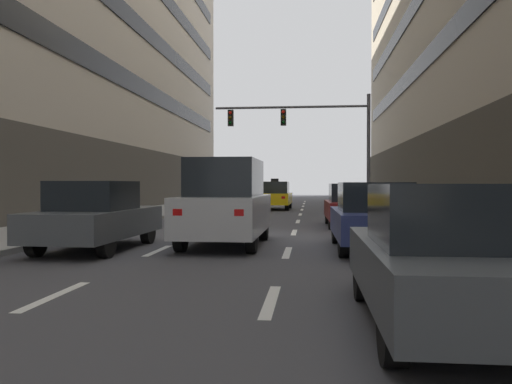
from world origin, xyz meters
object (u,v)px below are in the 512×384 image
Objects in this scene: car_driving_0 at (226,203)px; taxi_driving_2 at (275,196)px; car_parked_0 at (447,258)px; car_parked_2 at (351,206)px; traffic_signal_0 at (313,130)px; car_driving_1 at (96,216)px; car_parked_1 at (373,217)px.

taxi_driving_2 is (-0.05, 19.04, -0.25)m from car_driving_0.
taxi_driving_2 is 26.68m from car_parked_0.
traffic_signal_0 is at bearing 100.14° from car_parked_2.
car_driving_1 is 1.04× the size of car_parked_2.
taxi_driving_2 is at bearing 106.02° from car_parked_2.
taxi_driving_2 reaches higher than car_parked_1.
car_driving_0 is at bearing 116.25° from car_parked_0.
car_parked_2 is at bearing 90.00° from car_parked_1.
taxi_driving_2 is 1.07× the size of car_parked_1.
traffic_signal_0 is at bearing 80.55° from car_driving_0.
car_driving_0 reaches higher than taxi_driving_2.
taxi_driving_2 is 0.58× the size of traffic_signal_0.
car_parked_1 is (3.69, -19.66, -0.05)m from taxi_driving_2.
car_parked_1 is 14.87m from traffic_signal_0.
car_driving_1 is 0.56× the size of traffic_signal_0.
car_parked_2 is (0.00, 13.59, 0.00)m from car_parked_0.
car_parked_1 is 0.54× the size of traffic_signal_0.
car_driving_0 is 3.70m from car_parked_1.
car_driving_1 is 0.96× the size of taxi_driving_2.
car_parked_2 is 8.45m from traffic_signal_0.
car_parked_0 is at bearing -63.75° from car_driving_0.
car_parked_2 is at bearing 59.63° from car_driving_0.
traffic_signal_0 reaches higher than taxi_driving_2.
taxi_driving_2 is 6.75m from traffic_signal_0.
car_parked_1 is at bearing -90.00° from car_parked_2.
car_parked_1 is at bearing -79.38° from taxi_driving_2.
car_driving_0 is 1.06× the size of car_parked_1.
car_parked_1 reaches higher than car_parked_2.
traffic_signal_0 is (5.25, 14.96, 3.53)m from car_driving_1.
car_driving_1 is at bearing -131.64° from car_parked_2.
taxi_driving_2 is 1.08× the size of car_parked_2.
car_parked_2 is (3.64, 6.21, -0.31)m from car_driving_0.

